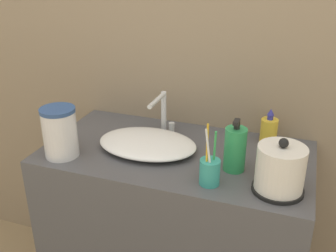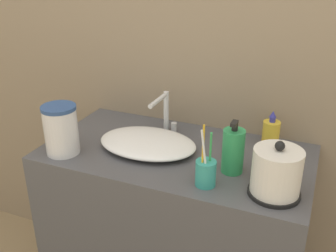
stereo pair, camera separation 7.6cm
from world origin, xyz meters
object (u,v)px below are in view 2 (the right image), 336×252
Objects in this scene: faucet at (165,110)px; electric_kettle at (276,174)px; toothbrush_cup at (206,172)px; water_pitcher at (61,130)px; lotion_bottle at (233,151)px; shampoo_bottle at (271,133)px.

faucet is 0.57m from electric_kettle.
toothbrush_cup is at bearing -171.61° from electric_kettle.
electric_kettle is at bearing 8.39° from toothbrush_cup.
toothbrush_cup reaches higher than water_pitcher.
lotion_bottle reaches higher than shampoo_bottle.
electric_kettle is 1.28× the size of shampoo_bottle.
water_pitcher reaches higher than electric_kettle.
electric_kettle is 0.22m from toothbrush_cup.
water_pitcher is at bearing 179.28° from toothbrush_cup.
shampoo_bottle is at bearing 70.63° from lotion_bottle.
shampoo_bottle is at bearing 68.41° from toothbrush_cup.
lotion_bottle is 0.26m from shampoo_bottle.
toothbrush_cup is at bearing -48.64° from faucet.
lotion_bottle is at bearing -30.47° from faucet.
electric_kettle is at bearing -29.94° from faucet.
lotion_bottle reaches higher than faucet.
toothbrush_cup is at bearing -116.05° from lotion_bottle.
water_pitcher is (-0.71, -0.36, 0.04)m from shampoo_bottle.
electric_kettle is 0.78m from water_pitcher.
toothbrush_cup is 0.56m from water_pitcher.
shampoo_bottle is at bearing 26.97° from water_pitcher.
electric_kettle is (0.49, -0.28, -0.03)m from faucet.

